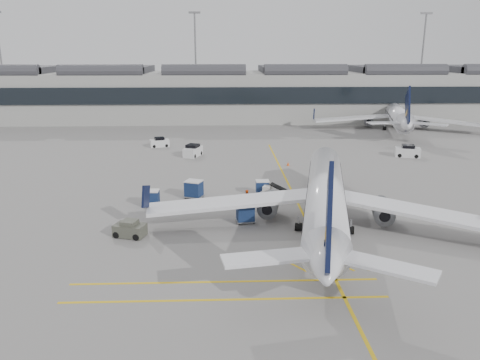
{
  "coord_description": "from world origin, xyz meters",
  "views": [
    {
      "loc": [
        1.98,
        -40.28,
        16.0
      ],
      "look_at": [
        3.56,
        2.77,
        4.0
      ],
      "focal_mm": 35.0,
      "sensor_mm": 36.0,
      "label": 1
    }
  ],
  "objects_px": {
    "airliner_main": "(325,197)",
    "belt_loader": "(275,194)",
    "ramp_agent_b": "(247,197)",
    "ramp_agent_a": "(269,204)",
    "baggage_cart_a": "(262,187)",
    "pushback_tug": "(130,229)"
  },
  "relations": [
    {
      "from": "airliner_main",
      "to": "pushback_tug",
      "type": "bearing_deg",
      "value": -161.78
    },
    {
      "from": "baggage_cart_a",
      "to": "ramp_agent_a",
      "type": "distance_m",
      "value": 5.88
    },
    {
      "from": "baggage_cart_a",
      "to": "pushback_tug",
      "type": "distance_m",
      "value": 17.52
    },
    {
      "from": "airliner_main",
      "to": "ramp_agent_b",
      "type": "bearing_deg",
      "value": 149.76
    },
    {
      "from": "airliner_main",
      "to": "belt_loader",
      "type": "height_order",
      "value": "airliner_main"
    },
    {
      "from": "airliner_main",
      "to": "belt_loader",
      "type": "relative_size",
      "value": 8.38
    },
    {
      "from": "belt_loader",
      "to": "pushback_tug",
      "type": "relative_size",
      "value": 1.42
    },
    {
      "from": "airliner_main",
      "to": "ramp_agent_b",
      "type": "distance_m",
      "value": 9.68
    },
    {
      "from": "pushback_tug",
      "to": "ramp_agent_b",
      "type": "bearing_deg",
      "value": 55.12
    },
    {
      "from": "baggage_cart_a",
      "to": "ramp_agent_a",
      "type": "height_order",
      "value": "baggage_cart_a"
    },
    {
      "from": "ramp_agent_a",
      "to": "baggage_cart_a",
      "type": "bearing_deg",
      "value": 43.26
    },
    {
      "from": "airliner_main",
      "to": "ramp_agent_b",
      "type": "height_order",
      "value": "airliner_main"
    },
    {
      "from": "airliner_main",
      "to": "ramp_agent_a",
      "type": "bearing_deg",
      "value": 151.41
    },
    {
      "from": "baggage_cart_a",
      "to": "ramp_agent_a",
      "type": "bearing_deg",
      "value": -88.77
    },
    {
      "from": "airliner_main",
      "to": "ramp_agent_a",
      "type": "xyz_separation_m",
      "value": [
        -4.84,
        4.14,
        -2.07
      ]
    },
    {
      "from": "baggage_cart_a",
      "to": "ramp_agent_a",
      "type": "xyz_separation_m",
      "value": [
        0.17,
        -5.87,
        -0.1
      ]
    },
    {
      "from": "belt_loader",
      "to": "baggage_cart_a",
      "type": "xyz_separation_m",
      "value": [
        -1.29,
        1.39,
        0.4
      ]
    },
    {
      "from": "baggage_cart_a",
      "to": "pushback_tug",
      "type": "height_order",
      "value": "baggage_cart_a"
    },
    {
      "from": "baggage_cart_a",
      "to": "ramp_agent_b",
      "type": "height_order",
      "value": "ramp_agent_b"
    },
    {
      "from": "belt_loader",
      "to": "baggage_cart_a",
      "type": "bearing_deg",
      "value": 153.65
    },
    {
      "from": "belt_loader",
      "to": "ramp_agent_b",
      "type": "distance_m",
      "value": 4.01
    },
    {
      "from": "belt_loader",
      "to": "baggage_cart_a",
      "type": "distance_m",
      "value": 1.94
    }
  ]
}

